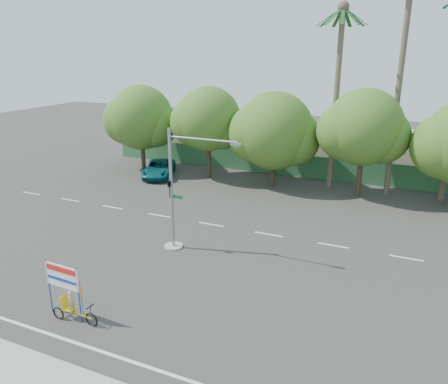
% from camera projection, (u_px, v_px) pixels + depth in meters
% --- Properties ---
extents(ground, '(120.00, 120.00, 0.00)m').
position_uv_depth(ground, '(177.00, 289.00, 21.09)').
color(ground, '#33302D').
rests_on(ground, ground).
extents(fence, '(38.00, 0.08, 2.00)m').
position_uv_depth(fence, '(295.00, 166.00, 39.43)').
color(fence, '#336B3D').
rests_on(fence, ground).
extents(building_left, '(12.00, 8.00, 4.00)m').
position_uv_depth(building_left, '(216.00, 137.00, 46.89)').
color(building_left, '#BFB498').
rests_on(building_left, ground).
extents(building_right, '(14.00, 8.00, 3.60)m').
position_uv_depth(building_right, '(394.00, 155.00, 39.98)').
color(building_right, '#BFB498').
rests_on(building_right, ground).
extents(tree_far_left, '(7.14, 6.00, 7.96)m').
position_uv_depth(tree_far_left, '(141.00, 120.00, 40.66)').
color(tree_far_left, '#473828').
rests_on(tree_far_left, ground).
extents(tree_left, '(6.66, 5.60, 8.07)m').
position_uv_depth(tree_left, '(208.00, 121.00, 37.85)').
color(tree_left, '#473828').
rests_on(tree_left, ground).
extents(tree_center, '(7.62, 6.40, 7.85)m').
position_uv_depth(tree_center, '(274.00, 133.00, 35.72)').
color(tree_center, '#473828').
rests_on(tree_center, ground).
extents(tree_right, '(6.90, 5.80, 8.36)m').
position_uv_depth(tree_right, '(363.00, 130.00, 32.77)').
color(tree_right, '#473828').
rests_on(tree_right, ground).
extents(palm_tall, '(3.73, 3.79, 17.45)m').
position_uv_depth(palm_tall, '(402.00, 57.00, 31.64)').
color(palm_tall, '#70604C').
rests_on(palm_tall, ground).
extents(palm_short, '(3.73, 3.79, 14.45)m').
position_uv_depth(palm_short, '(338.00, 78.00, 33.89)').
color(palm_short, '#70604C').
rests_on(palm_short, ground).
extents(traffic_signal, '(4.72, 1.10, 7.00)m').
position_uv_depth(traffic_signal, '(176.00, 201.00, 24.48)').
color(traffic_signal, gray).
rests_on(traffic_signal, ground).
extents(trike_billboard, '(2.65, 0.63, 2.60)m').
position_uv_depth(trike_billboard, '(69.00, 297.00, 18.45)').
color(trike_billboard, black).
rests_on(trike_billboard, ground).
extents(pickup_truck, '(4.18, 5.77, 1.46)m').
position_uv_depth(pickup_truck, '(159.00, 168.00, 39.49)').
color(pickup_truck, '#0D525F').
rests_on(pickup_truck, ground).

